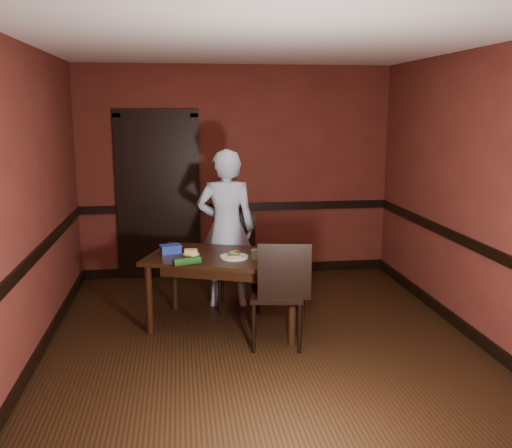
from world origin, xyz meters
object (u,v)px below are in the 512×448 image
object	(u,v)px
person	(226,229)
food_tub	(171,249)
chair_far	(239,263)
chair_near	(276,292)
sandwich_plate	(234,256)
sauce_jar	(255,254)
cheese_saucer	(191,252)
dining_table	(228,291)

from	to	relation	value
person	food_tub	xyz separation A→B (m)	(-0.60, -0.47, -0.09)
chair_far	person	world-z (taller)	person
chair_near	person	bearing A→B (deg)	-63.65
chair_far	sandwich_plate	xyz separation A→B (m)	(-0.12, -0.63, 0.25)
sandwich_plate	sauce_jar	size ratio (longest dim) A/B	2.97
chair_near	cheese_saucer	bearing A→B (deg)	-29.37
cheese_saucer	sandwich_plate	bearing A→B (deg)	-23.64
chair_near	sauce_jar	world-z (taller)	chair_near
chair_near	sandwich_plate	world-z (taller)	chair_near
chair_near	cheese_saucer	distance (m)	1.00
chair_far	cheese_saucer	distance (m)	0.74
person	cheese_saucer	xyz separation A→B (m)	(-0.40, -0.55, -0.12)
sauce_jar	food_tub	xyz separation A→B (m)	(-0.81, 0.32, -0.00)
person	sandwich_plate	distance (m)	0.74
person	sauce_jar	world-z (taller)	person
chair_far	sauce_jar	xyz separation A→B (m)	(0.08, -0.70, 0.28)
sandwich_plate	food_tub	bearing A→B (deg)	157.15
sauce_jar	food_tub	size ratio (longest dim) A/B	0.40
chair_near	sauce_jar	distance (m)	0.47
food_tub	sandwich_plate	bearing A→B (deg)	-36.08
person	cheese_saucer	world-z (taller)	person
dining_table	sandwich_plate	world-z (taller)	sandwich_plate
chair_near	sauce_jar	xyz separation A→B (m)	(-0.15, 0.35, 0.27)
person	sauce_jar	size ratio (longest dim) A/B	18.86
chair_far	sauce_jar	world-z (taller)	chair_far
chair_far	cheese_saucer	xyz separation A→B (m)	(-0.53, -0.45, 0.25)
chair_far	sandwich_plate	world-z (taller)	chair_far
chair_near	dining_table	bearing A→B (deg)	-43.14
chair_near	person	world-z (taller)	person
dining_table	food_tub	bearing A→B (deg)	-176.70
food_tub	person	bearing A→B (deg)	25.05
sandwich_plate	sauce_jar	bearing A→B (deg)	-18.22
chair_near	food_tub	world-z (taller)	chair_near
person	cheese_saucer	bearing A→B (deg)	58.84
dining_table	person	bearing A→B (deg)	106.43
dining_table	chair_near	xyz separation A→B (m)	(0.40, -0.51, 0.14)
sauce_jar	chair_near	bearing A→B (deg)	-66.75
dining_table	chair_far	size ratio (longest dim) A/B	1.56
chair_near	food_tub	xyz separation A→B (m)	(-0.96, 0.68, 0.27)
cheese_saucer	food_tub	distance (m)	0.22
dining_table	cheese_saucer	world-z (taller)	cheese_saucer
sandwich_plate	chair_far	bearing A→B (deg)	79.65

